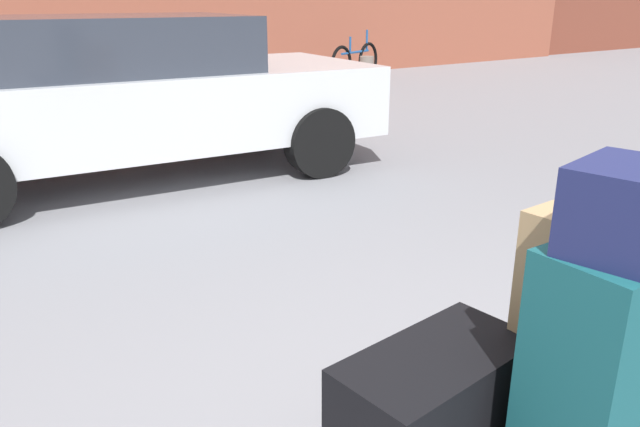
{
  "coord_description": "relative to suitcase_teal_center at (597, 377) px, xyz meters",
  "views": [
    {
      "loc": [
        -1.41,
        -0.84,
        1.56
      ],
      "look_at": [
        0.0,
        1.2,
        0.69
      ],
      "focal_mm": 34.5,
      "sensor_mm": 36.0,
      "label": 1
    }
  ],
  "objects": [
    {
      "name": "suitcase_teal_center",
      "position": [
        0.0,
        0.0,
        0.0
      ],
      "size": [
        0.33,
        0.26,
        0.67
      ],
      "primitive_type": "cube",
      "rotation": [
        0.0,
        0.0,
        -0.01
      ],
      "color": "#144C51",
      "rests_on": "luggage_cart"
    },
    {
      "name": "duffel_bag_black_rear_left",
      "position": [
        -0.2,
        0.35,
        -0.19
      ],
      "size": [
        0.62,
        0.36,
        0.29
      ],
      "primitive_type": "cube",
      "rotation": [
        0.0,
        0.0,
        0.11
      ],
      "color": "black",
      "rests_on": "luggage_cart"
    },
    {
      "name": "suitcase_tan_stacked_top",
      "position": [
        0.29,
        0.23,
        -0.0
      ],
      "size": [
        0.45,
        0.24,
        0.67
      ],
      "primitive_type": "cube",
      "rotation": [
        0.0,
        0.0,
        0.05
      ],
      "color": "#9E7F56",
      "rests_on": "luggage_cart"
    },
    {
      "name": "duffel_bag_navy_topmost_pile",
      "position": [
        -0.0,
        0.0,
        0.44
      ],
      "size": [
        0.32,
        0.27,
        0.21
      ],
      "primitive_type": "cube",
      "rotation": [
        0.0,
        0.0,
        0.2
      ],
      "color": "#191E47",
      "rests_on": "suitcase_teal_center"
    },
    {
      "name": "parked_car",
      "position": [
        0.41,
        4.83,
        0.08
      ],
      "size": [
        4.44,
        2.22,
        1.42
      ],
      "color": "silver",
      "rests_on": "ground_plane"
    },
    {
      "name": "bicycle_leaning",
      "position": [
        6.22,
        9.03,
        -0.3
      ],
      "size": [
        1.65,
        0.72,
        0.96
      ],
      "color": "black",
      "rests_on": "ground_plane"
    },
    {
      "name": "bollard_kerb_near",
      "position": [
        2.66,
        8.15,
        -0.39
      ],
      "size": [
        0.25,
        0.25,
        0.57
      ],
      "primitive_type": "cylinder",
      "color": "#72665B",
      "rests_on": "ground_plane"
    },
    {
      "name": "bollard_kerb_mid",
      "position": [
        4.19,
        8.15,
        -0.39
      ],
      "size": [
        0.25,
        0.25,
        0.57
      ],
      "primitive_type": "cylinder",
      "color": "#72665B",
      "rests_on": "ground_plane"
    },
    {
      "name": "bollard_kerb_far",
      "position": [
        5.8,
        8.15,
        -0.39
      ],
      "size": [
        0.25,
        0.25,
        0.57
      ],
      "primitive_type": "cylinder",
      "color": "#72665B",
      "rests_on": "ground_plane"
    }
  ]
}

